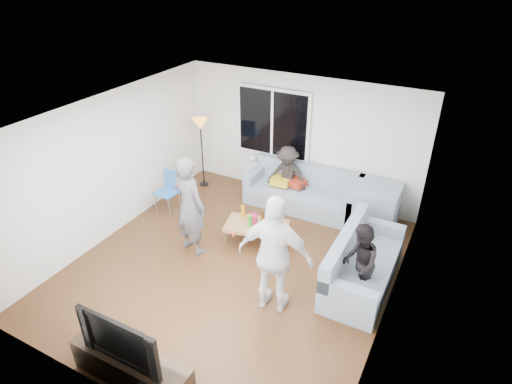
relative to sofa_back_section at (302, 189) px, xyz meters
The scene contains 32 objects.
floor 2.33m from the sofa_back_section, 96.96° to the right, with size 5.00×5.50×0.04m, color #56351C.
ceiling 3.17m from the sofa_back_section, 96.96° to the right, with size 5.00×5.50×0.04m, color white.
wall_back 1.05m from the sofa_back_section, 118.99° to the left, with size 5.00×0.04×2.60m, color silver.
wall_front 5.12m from the sofa_back_section, 93.15° to the right, with size 5.00×0.04×2.60m, color silver.
wall_left 3.71m from the sofa_back_section, 140.94° to the right, with size 0.04×5.50×2.60m, color silver.
wall_right 3.31m from the sofa_back_section, 45.34° to the right, with size 0.04×5.50×2.60m, color silver.
window_frame 1.49m from the sofa_back_section, 154.41° to the left, with size 1.62×0.06×1.47m, color white.
window_glass 1.48m from the sofa_back_section, 156.57° to the left, with size 1.50×0.02×1.35m, color black.
window_mullion 1.47m from the sofa_back_section, 157.13° to the left, with size 0.05×0.03×1.35m, color white.
radiator 0.96m from the sofa_back_section, 156.57° to the left, with size 1.30×0.12×0.62m, color silver.
potted_plant 0.77m from the sofa_back_section, 148.64° to the left, with size 0.20×0.16×0.36m, color #2D6F2C.
vase 1.39m from the sofa_back_section, 165.06° to the left, with size 0.17×0.17×0.17m, color silver.
sofa_back_section is the anchor object (origin of this frame).
sofa_right_section 2.42m from the sofa_back_section, 43.89° to the right, with size 0.85×2.00×0.85m, color gray, non-canonical shape.
sofa_corner 1.47m from the sofa_back_section, ahead, with size 0.85×0.85×0.85m, color gray.
cushion_yellow 0.47m from the sofa_back_section, behind, with size 0.38×0.32×0.14m, color gold.
cushion_red 0.19m from the sofa_back_section, 159.05° to the left, with size 0.36×0.30×0.13m, color maroon.
coffee_table 1.57m from the sofa_back_section, 98.64° to the right, with size 1.10×0.60×0.40m, color #956B48.
pitcher 1.56m from the sofa_back_section, 102.17° to the right, with size 0.17×0.17×0.17m, color maroon.
side_chair 2.72m from the sofa_back_section, 148.96° to the right, with size 0.40×0.40×0.86m, color #2A69B6, non-canonical shape.
floor_lamp 2.36m from the sofa_back_section, behind, with size 0.32×0.32×1.56m, color orange, non-canonical shape.
player_left 2.55m from the sofa_back_section, 117.33° to the right, with size 0.66×0.43×1.80m, color #47474B.
player_right 2.95m from the sofa_back_section, 75.55° to the right, with size 1.09×0.46×1.87m, color silver.
spectator_right 2.70m from the sofa_back_section, 49.67° to the right, with size 0.62×0.49×1.28m, color black.
spectator_back 0.41m from the sofa_back_section, behind, with size 0.82×0.47×1.27m, color black.
tv_console 4.78m from the sofa_back_section, 93.07° to the right, with size 1.60×0.40×0.44m, color #35261A.
television 4.79m from the sofa_back_section, 93.07° to the right, with size 1.14×0.15×0.66m, color black.
bottle_d 1.67m from the sofa_back_section, 90.37° to the right, with size 0.07×0.07×0.26m, color #FF5216.
bottle_e 1.41m from the sofa_back_section, 87.23° to the right, with size 0.07×0.07×0.24m, color black.
bottle_c 1.43m from the sofa_back_section, 96.71° to the right, with size 0.07×0.07×0.20m, color #311B0A.
bottle_a 1.53m from the sofa_back_section, 112.38° to the right, with size 0.07×0.07×0.22m, color #B9730A.
bottle_b 1.66m from the sofa_back_section, 101.23° to the right, with size 0.08×0.08×0.21m, color #238C19.
Camera 1 is at (2.99, -4.90, 4.66)m, focal length 30.17 mm.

